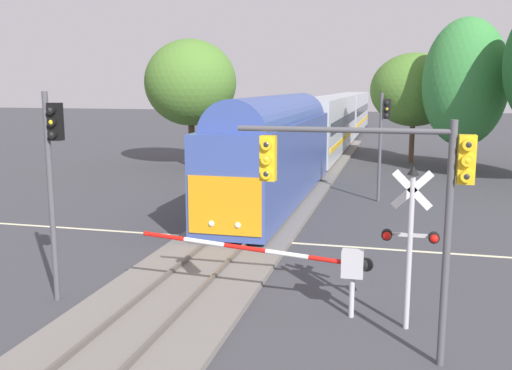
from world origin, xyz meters
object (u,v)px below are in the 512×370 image
object	(u,v)px
crossing_signal_mast	(410,231)
oak_behind_train	(191,83)
traffic_signal_near_right	(385,181)
crossing_gate_near	(323,261)
oak_far_right	(465,83)
traffic_signal_median	(53,164)
elm_centre_background	(414,90)
traffic_signal_far_side	(383,130)
commuter_train	(329,122)

from	to	relation	value
crossing_signal_mast	oak_behind_train	bearing A→B (deg)	120.49
crossing_signal_mast	traffic_signal_near_right	xyz separation A→B (m)	(-0.62, -1.77, 1.51)
crossing_gate_near	oak_far_right	world-z (taller)	oak_far_right
crossing_gate_near	traffic_signal_near_right	distance (m)	3.70
traffic_signal_median	traffic_signal_near_right	bearing A→B (deg)	-8.85
crossing_signal_mast	traffic_signal_median	xyz separation A→B (m)	(-9.41, -0.40, 1.39)
traffic_signal_median	elm_centre_background	xyz separation A→B (m)	(10.06, 32.48, 1.70)
traffic_signal_near_right	oak_behind_train	bearing A→B (deg)	117.85
traffic_signal_far_side	oak_far_right	distance (m)	13.35
traffic_signal_near_right	crossing_gate_near	bearing A→B (deg)	124.97
elm_centre_background	oak_behind_train	size ratio (longest dim) A/B	0.91
crossing_signal_mast	traffic_signal_median	world-z (taller)	traffic_signal_median
crossing_gate_near	oak_behind_train	xyz separation A→B (m)	(-13.01, 25.33, 4.67)
traffic_signal_far_side	traffic_signal_median	size ratio (longest dim) A/B	0.96
traffic_signal_near_right	crossing_signal_mast	bearing A→B (deg)	70.71
commuter_train	traffic_signal_median	bearing A→B (deg)	-94.73
traffic_signal_near_right	oak_behind_train	xyz separation A→B (m)	(-14.55, 27.53, 2.11)
crossing_gate_near	oak_behind_train	size ratio (longest dim) A/B	0.69
commuter_train	elm_centre_background	bearing A→B (deg)	-31.98
oak_far_right	oak_behind_train	distance (m)	19.19
crossing_signal_mast	oak_behind_train	xyz separation A→B (m)	(-15.17, 25.76, 3.62)
commuter_train	traffic_signal_far_side	bearing A→B (deg)	-75.73
crossing_signal_mast	oak_far_right	bearing A→B (deg)	82.10
traffic_signal_near_right	traffic_signal_far_side	bearing A→B (deg)	91.68
elm_centre_background	traffic_signal_far_side	bearing A→B (deg)	-96.27
crossing_gate_near	traffic_signal_median	xyz separation A→B (m)	(-7.26, -0.82, 2.45)
traffic_signal_median	elm_centre_background	world-z (taller)	elm_centre_background
commuter_train	crossing_gate_near	bearing A→B (deg)	-83.33
traffic_signal_far_side	oak_far_right	bearing A→B (deg)	67.49
traffic_signal_far_side	traffic_signal_median	bearing A→B (deg)	-116.93
traffic_signal_near_right	traffic_signal_far_side	distance (m)	17.68
commuter_train	traffic_signal_median	world-z (taller)	traffic_signal_median
crossing_signal_mast	elm_centre_background	xyz separation A→B (m)	(0.64, 32.08, 3.09)
crossing_gate_near	oak_behind_train	distance (m)	28.86
traffic_signal_near_right	traffic_signal_median	bearing A→B (deg)	171.15
crossing_gate_near	traffic_signal_median	distance (m)	7.71
crossing_signal_mast	elm_centre_background	world-z (taller)	elm_centre_background
crossing_signal_mast	oak_behind_train	world-z (taller)	oak_behind_train
traffic_signal_near_right	traffic_signal_far_side	xyz separation A→B (m)	(-0.52, 17.67, -0.26)
crossing_signal_mast	traffic_signal_far_side	world-z (taller)	traffic_signal_far_side
elm_centre_background	traffic_signal_near_right	bearing A→B (deg)	-92.13
crossing_signal_mast	elm_centre_background	distance (m)	32.23
traffic_signal_median	oak_behind_train	world-z (taller)	oak_behind_train
crossing_signal_mast	oak_far_right	xyz separation A→B (m)	(3.89, 28.03, 3.61)
traffic_signal_near_right	oak_behind_train	distance (m)	31.21
commuter_train	traffic_signal_near_right	world-z (taller)	commuter_train
commuter_train	crossing_gate_near	size ratio (longest dim) A/B	10.41
traffic_signal_far_side	traffic_signal_median	xyz separation A→B (m)	(-8.28, -16.30, 0.15)
oak_far_right	traffic_signal_near_right	bearing A→B (deg)	-98.61
commuter_train	oak_far_right	world-z (taller)	oak_far_right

